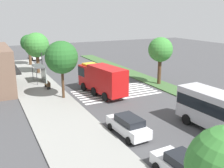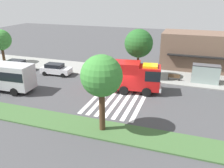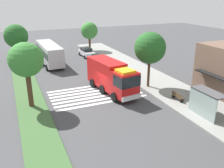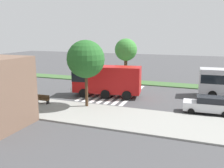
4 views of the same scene
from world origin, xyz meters
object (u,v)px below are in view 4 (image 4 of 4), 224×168
(sidewalk_tree_west, at_px, (86,59))
(bus_stop_shelter, at_px, (12,85))
(bench_near_shelter, at_px, (43,99))
(median_tree_west, at_px, (126,50))
(parked_car_mid, at_px, (208,105))
(fire_truck, at_px, (105,80))

(sidewalk_tree_west, bearing_deg, bus_stop_shelter, 4.87)
(bench_near_shelter, height_order, median_tree_west, median_tree_west)
(parked_car_mid, xyz_separation_m, median_tree_west, (12.12, -12.13, 4.18))
(fire_truck, relative_size, sidewalk_tree_west, 1.26)
(parked_car_mid, bearing_deg, sidewalk_tree_west, 7.61)
(sidewalk_tree_west, height_order, median_tree_west, sidewalk_tree_west)
(sidewalk_tree_west, bearing_deg, bench_near_shelter, 8.23)
(bench_near_shelter, relative_size, median_tree_west, 0.24)
(bench_near_shelter, bearing_deg, fire_truck, -132.44)
(parked_car_mid, relative_size, median_tree_west, 0.69)
(sidewalk_tree_west, bearing_deg, median_tree_west, -89.32)
(bench_near_shelter, xyz_separation_m, median_tree_west, (-4.85, -15.06, 4.47))
(bus_stop_shelter, height_order, bench_near_shelter, bus_stop_shelter)
(fire_truck, bearing_deg, bench_near_shelter, 39.53)
(fire_truck, xyz_separation_m, bench_near_shelter, (5.17, 5.65, -1.49))
(sidewalk_tree_west, bearing_deg, fire_truck, -91.70)
(median_tree_west, bearing_deg, bus_stop_shelter, 59.63)
(bench_near_shelter, bearing_deg, bus_stop_shelter, 0.61)
(median_tree_west, bearing_deg, bench_near_shelter, 72.15)
(bus_stop_shelter, relative_size, median_tree_west, 0.52)
(parked_car_mid, height_order, sidewalk_tree_west, sidewalk_tree_west)
(bench_near_shelter, bearing_deg, parked_car_mid, -170.21)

